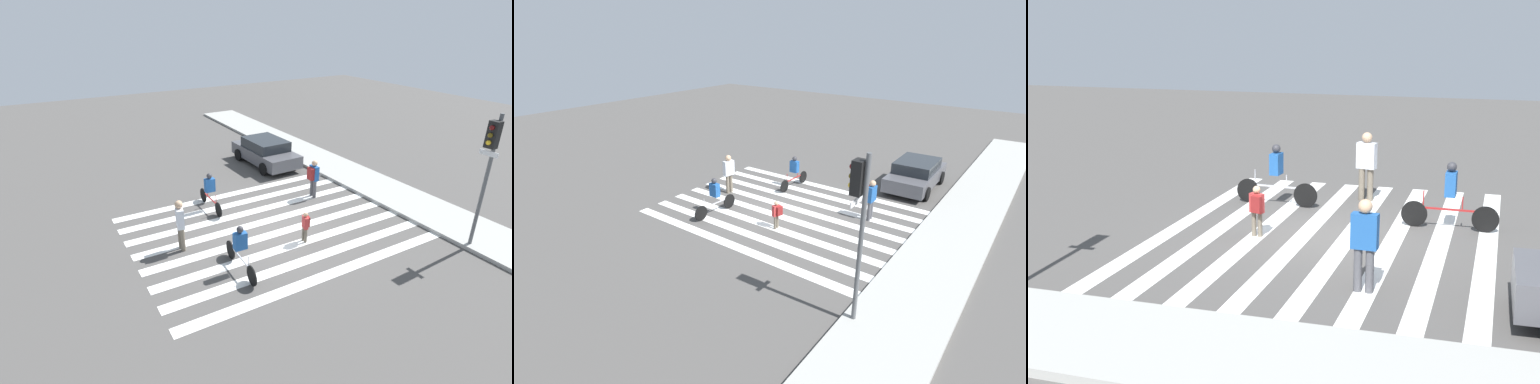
{
  "view_description": "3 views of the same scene",
  "coord_description": "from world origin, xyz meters",
  "views": [
    {
      "loc": [
        11.13,
        -6.97,
        7.35
      ],
      "look_at": [
        -0.58,
        -0.24,
        1.3
      ],
      "focal_mm": 28.0,
      "sensor_mm": 36.0,
      "label": 1
    },
    {
      "loc": [
        12.61,
        8.53,
        7.16
      ],
      "look_at": [
        0.81,
        -0.21,
        1.12
      ],
      "focal_mm": 28.0,
      "sensor_mm": 36.0,
      "label": 2
    },
    {
      "loc": [
        -3.6,
        14.76,
        4.65
      ],
      "look_at": [
        0.77,
        0.73,
        1.1
      ],
      "focal_mm": 50.0,
      "sensor_mm": 36.0,
      "label": 3
    }
  ],
  "objects": [
    {
      "name": "ground_plane",
      "position": [
        0.0,
        0.0,
        0.0
      ],
      "size": [
        60.0,
        60.0,
        0.0
      ],
      "primitive_type": "plane",
      "color": "#4C4947"
    },
    {
      "name": "cyclist_near_curb",
      "position": [
        1.9,
        -2.21,
        0.86
      ],
      "size": [
        2.2,
        0.41,
        1.58
      ],
      "rotation": [
        0.0,
        0.0,
        -0.06
      ],
      "color": "black",
      "rests_on": "ground_plane"
    },
    {
      "name": "crosswalk_stripes",
      "position": [
        0.0,
        0.0,
        0.0
      ],
      "size": [
        7.29,
        10.0,
        0.01
      ],
      "color": "white",
      "rests_on": "ground_plane"
    },
    {
      "name": "cyclist_mid_street",
      "position": [
        -2.55,
        -1.26,
        0.86
      ],
      "size": [
        2.19,
        0.4,
        1.57
      ],
      "rotation": [
        0.0,
        0.0,
        -0.02
      ],
      "color": "black",
      "rests_on": "ground_plane"
    },
    {
      "name": "sidewalk_curb",
      "position": [
        0.0,
        6.25,
        0.07
      ],
      "size": [
        36.0,
        2.5,
        0.14
      ],
      "color": "#9E9E99",
      "rests_on": "ground_plane"
    },
    {
      "name": "pedestrian_child_with_backpack",
      "position": [
        -0.22,
        -3.35,
        1.03
      ],
      "size": [
        0.54,
        0.32,
        1.82
      ],
      "rotation": [
        0.0,
        0.0,
        -0.2
      ],
      "color": "#6B6051",
      "rests_on": "ground_plane"
    },
    {
      "name": "pedestrian_adult_blue_shirt",
      "position": [
        -1.43,
        3.08,
        0.98
      ],
      "size": [
        0.48,
        0.4,
        1.68
      ],
      "rotation": [
        0.0,
        0.0,
        -0.05
      ],
      "color": "#4C4C51",
      "rests_on": "ground_plane"
    },
    {
      "name": "pedestrian_adult_yellow_jacket",
      "position": [
        1.44,
        0.58,
        0.67
      ],
      "size": [
        0.35,
        0.32,
        1.15
      ],
      "rotation": [
        0.0,
        0.0,
        2.85
      ],
      "color": "#6B6051",
      "rests_on": "ground_plane"
    }
  ]
}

